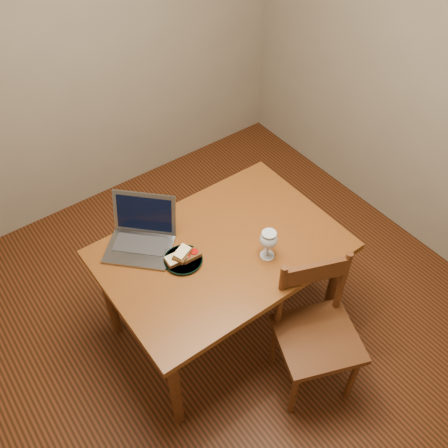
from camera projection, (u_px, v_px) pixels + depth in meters
floor at (224, 319)px, 3.29m from camera, size 3.20×3.20×0.02m
back_wall at (77, 38)px, 3.25m from camera, size 3.20×0.02×2.60m
right_wall at (438, 64)px, 3.01m from camera, size 0.02×3.20×2.60m
table at (222, 258)px, 2.79m from camera, size 1.30×0.90×0.74m
chair at (317, 329)px, 2.66m from camera, size 0.55×0.54×0.46m
plate at (183, 260)px, 2.66m from camera, size 0.21×0.21×0.02m
sandwich_cheese at (176, 259)px, 2.63m from camera, size 0.12×0.08×0.04m
sandwich_tomato at (190, 255)px, 2.65m from camera, size 0.11×0.07×0.03m
sandwich_top at (182, 253)px, 2.62m from camera, size 0.13×0.11×0.03m
milk_glass at (268, 245)px, 2.62m from camera, size 0.09×0.09×0.18m
laptop at (142, 232)px, 2.72m from camera, size 0.47×0.47×0.25m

